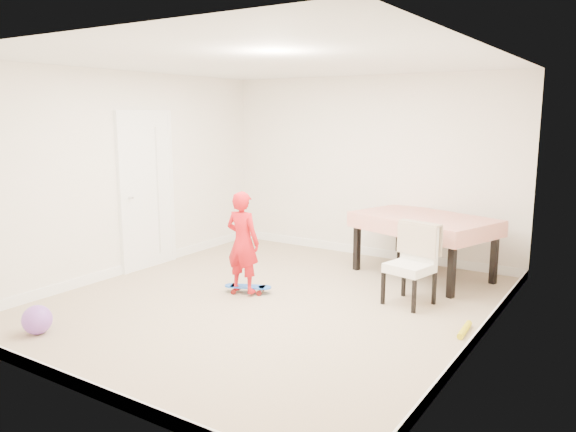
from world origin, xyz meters
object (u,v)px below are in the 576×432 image
Objects in this scene: skateboard at (248,289)px; balloon at (37,320)px; dining_chair at (410,265)px; dining_table at (423,246)px; child at (243,245)px.

balloon reaches higher than skateboard.
dining_chair is at bearing -2.46° from skateboard.
dining_table is at bearing 115.09° from dining_chair.
dining_chair is 1.88m from child.
balloon is at bearing 64.52° from child.
balloon is at bearing -103.60° from dining_table.
skateboard is at bearing 65.79° from balloon.
child is (-1.49, -1.83, 0.19)m from dining_table.
dining_chair is at bearing 45.67° from balloon.
dining_table is 1.88× the size of dining_chair.
dining_chair is 3.20× the size of balloon.
dining_table is 6.01× the size of balloon.
dining_table is 4.54m from balloon.
dining_chair reaches higher than dining_table.
dining_table is at bearing -129.95° from child.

